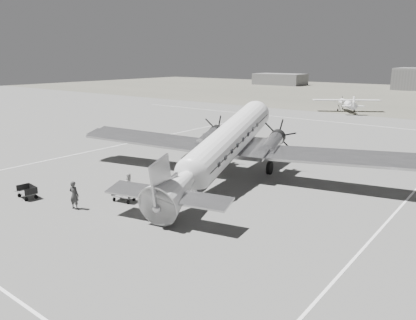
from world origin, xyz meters
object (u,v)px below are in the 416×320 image
object	(u,v)px
shed_secondary	(280,79)
dc3_airliner	(224,147)
ground_crew	(74,195)
baggage_cart_near	(124,195)
light_plane_left	(347,105)
passenger	(167,182)
baggage_cart_far	(27,192)
ramp_agent	(130,185)

from	to	relation	value
shed_secondary	dc3_airliner	bearing A→B (deg)	-63.79
dc3_airliner	ground_crew	xyz separation A→B (m)	(-4.20, -10.74, -1.87)
dc3_airliner	baggage_cart_near	size ratio (longest dim) A/B	19.19
light_plane_left	passenger	bearing A→B (deg)	-116.64
baggage_cart_far	ramp_agent	distance (m)	7.16
shed_secondary	passenger	xyz separation A→B (m)	(52.64, -115.24, -1.23)
dc3_airliner	ramp_agent	size ratio (longest dim) A/B	17.53
light_plane_left	ground_crew	xyz separation A→B (m)	(3.48, -59.81, -0.31)
ground_crew	shed_secondary	bearing A→B (deg)	-84.32
dc3_airliner	ground_crew	distance (m)	11.68
ground_crew	passenger	xyz separation A→B (m)	(2.35, 6.18, -0.17)
ramp_agent	baggage_cart_near	bearing A→B (deg)	-143.05
dc3_airliner	passenger	distance (m)	5.33
ground_crew	passenger	bearing A→B (deg)	-127.65
dc3_airliner	passenger	world-z (taller)	dc3_airliner
dc3_airliner	ground_crew	bearing A→B (deg)	-124.56
baggage_cart_near	ramp_agent	xyz separation A→B (m)	(-0.48, 0.97, 0.41)
baggage_cart_near	ground_crew	xyz separation A→B (m)	(-1.39, -2.95, 0.50)
passenger	dc3_airliner	bearing A→B (deg)	-40.13
baggage_cart_far	baggage_cart_near	bearing A→B (deg)	39.51
light_plane_left	passenger	world-z (taller)	light_plane_left
shed_secondary	ground_crew	distance (m)	131.42
ramp_agent	ground_crew	bearing A→B (deg)	177.50
shed_secondary	baggage_cart_far	xyz separation A→B (m)	(45.84, -122.23, -1.56)
shed_secondary	light_plane_left	xyz separation A→B (m)	(46.81, -61.61, -0.75)
shed_secondary	light_plane_left	world-z (taller)	shed_secondary
ground_crew	baggage_cart_near	bearing A→B (deg)	-132.04
light_plane_left	ramp_agent	world-z (taller)	light_plane_left
dc3_airliner	light_plane_left	world-z (taller)	dc3_airliner
light_plane_left	baggage_cart_far	distance (m)	60.63
baggage_cart_near	baggage_cart_far	bearing A→B (deg)	-158.35
ground_crew	baggage_cart_far	bearing A→B (deg)	-6.42
baggage_cart_far	passenger	distance (m)	9.76
light_plane_left	dc3_airliner	bearing A→B (deg)	-113.95
shed_secondary	baggage_cart_near	size ratio (longest dim) A/B	11.70
ramp_agent	passenger	world-z (taller)	ramp_agent
passenger	baggage_cart_far	bearing A→B (deg)	117.77
baggage_cart_far	shed_secondary	bearing A→B (deg)	117.26
passenger	shed_secondary	bearing A→B (deg)	6.50
dc3_airliner	ground_crew	world-z (taller)	dc3_airliner
baggage_cart_near	baggage_cart_far	distance (m)	6.94
baggage_cart_far	passenger	world-z (taller)	passenger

